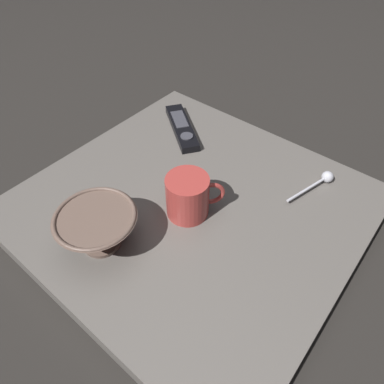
% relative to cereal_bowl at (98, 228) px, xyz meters
% --- Properties ---
extents(ground_plane, '(6.00, 6.00, 0.00)m').
position_rel_cereal_bowl_xyz_m(ground_plane, '(0.19, -0.06, -0.09)').
color(ground_plane, black).
extents(table, '(0.63, 0.66, 0.05)m').
position_rel_cereal_bowl_xyz_m(table, '(0.19, -0.06, -0.07)').
color(table, '#5B5651').
rests_on(table, ground).
extents(cereal_bowl, '(0.15, 0.15, 0.08)m').
position_rel_cereal_bowl_xyz_m(cereal_bowl, '(0.00, 0.00, 0.00)').
color(cereal_bowl, brown).
rests_on(cereal_bowl, table).
extents(coffee_mug, '(0.10, 0.10, 0.09)m').
position_rel_cereal_bowl_xyz_m(coffee_mug, '(0.17, -0.08, 0.00)').
color(coffee_mug, '#A53833').
rests_on(coffee_mug, table).
extents(teaspoon, '(0.14, 0.05, 0.03)m').
position_rel_cereal_bowl_xyz_m(teaspoon, '(0.42, -0.25, -0.03)').
color(teaspoon, silver).
rests_on(teaspoon, table).
extents(tv_remote_near, '(0.15, 0.18, 0.02)m').
position_rel_cereal_bowl_xyz_m(tv_remote_near, '(0.37, 0.12, -0.03)').
color(tv_remote_near, black).
rests_on(tv_remote_near, table).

